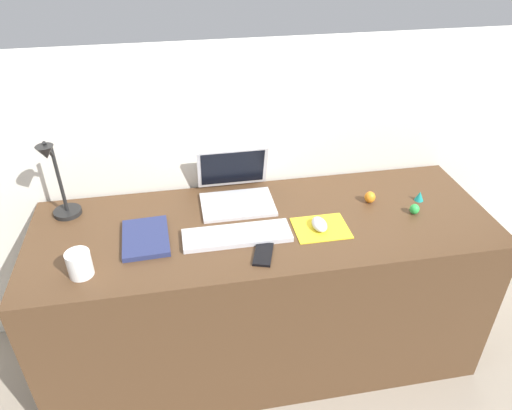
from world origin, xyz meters
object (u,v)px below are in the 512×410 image
at_px(desk_lamp, 58,183).
at_px(toy_figurine_teal, 420,196).
at_px(keyboard, 237,235).
at_px(notebook_pad, 146,238).
at_px(toy_figurine_green, 415,209).
at_px(toy_figurine_orange, 370,197).
at_px(mouse, 319,224).
at_px(coffee_mug, 79,264).
at_px(cell_phone, 263,254).
at_px(laptop, 235,188).

bearing_deg(desk_lamp, toy_figurine_teal, -5.00).
relative_size(keyboard, notebook_pad, 1.71).
height_order(desk_lamp, toy_figurine_green, desk_lamp).
relative_size(toy_figurine_orange, toy_figurine_green, 1.16).
relative_size(mouse, coffee_mug, 1.03).
distance_m(mouse, notebook_pad, 0.66).
height_order(cell_phone, toy_figurine_teal, toy_figurine_teal).
bearing_deg(notebook_pad, toy_figurine_green, -3.26).
distance_m(cell_phone, toy_figurine_orange, 0.57).
bearing_deg(notebook_pad, laptop, 28.89).
xyz_separation_m(mouse, toy_figurine_orange, (0.26, 0.14, 0.00)).
bearing_deg(toy_figurine_orange, desk_lamp, 175.21).
xyz_separation_m(laptop, mouse, (0.29, -0.28, -0.03)).
bearing_deg(toy_figurine_orange, cell_phone, -152.44).
xyz_separation_m(laptop, cell_phone, (0.04, -0.40, -0.05)).
distance_m(laptop, desk_lamp, 0.70).
bearing_deg(notebook_pad, coffee_mug, -146.00).
height_order(coffee_mug, toy_figurine_green, coffee_mug).
relative_size(desk_lamp, coffee_mug, 3.83).
bearing_deg(coffee_mug, toy_figurine_teal, 9.69).
bearing_deg(notebook_pad, mouse, -6.50).
relative_size(desk_lamp, notebook_pad, 1.49).
height_order(laptop, toy_figurine_teal, laptop).
bearing_deg(toy_figurine_teal, coffee_mug, -170.31).
xyz_separation_m(laptop, toy_figurine_green, (0.70, -0.24, -0.03)).
bearing_deg(toy_figurine_teal, laptop, 168.59).
relative_size(cell_phone, coffee_mug, 1.37).
xyz_separation_m(desk_lamp, toy_figurine_teal, (1.45, -0.13, -0.14)).
bearing_deg(laptop, keyboard, -97.14).
height_order(toy_figurine_teal, toy_figurine_orange, toy_figurine_orange).
relative_size(keyboard, coffee_mug, 4.40).
height_order(desk_lamp, toy_figurine_orange, desk_lamp).
relative_size(notebook_pad, toy_figurine_orange, 4.80).
height_order(mouse, toy_figurine_green, toy_figurine_green).
bearing_deg(toy_figurine_green, keyboard, -177.58).
relative_size(notebook_pad, toy_figurine_green, 5.57).
bearing_deg(laptop, mouse, -43.68).
bearing_deg(mouse, cell_phone, -153.72).
bearing_deg(keyboard, desk_lamp, 159.25).
xyz_separation_m(keyboard, desk_lamp, (-0.65, 0.25, 0.15)).
xyz_separation_m(notebook_pad, coffee_mug, (-0.21, -0.16, 0.04)).
bearing_deg(cell_phone, coffee_mug, -163.40).
distance_m(cell_phone, toy_figurine_teal, 0.76).
bearing_deg(mouse, notebook_pad, 175.89).
relative_size(laptop, mouse, 3.12).
height_order(keyboard, coffee_mug, coffee_mug).
bearing_deg(toy_figurine_orange, keyboard, -166.21).
xyz_separation_m(mouse, cell_phone, (-0.25, -0.12, -0.02)).
distance_m(laptop, toy_figurine_teal, 0.78).
distance_m(coffee_mug, toy_figurine_green, 1.29).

